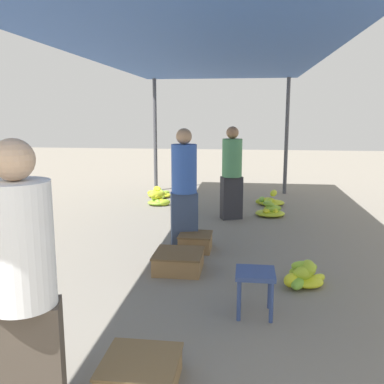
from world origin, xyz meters
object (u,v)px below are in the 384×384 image
(banana_pile_left_0, at_px, (158,200))
(shopper_walking_far, at_px, (232,172))
(crate_mid, at_px, (141,373))
(vendor_foreground, at_px, (23,289))
(banana_pile_right_2, at_px, (304,276))
(crate_far, at_px, (195,242))
(crate_near, at_px, (179,261))
(shopper_walking_mid, at_px, (184,186))
(banana_pile_right_0, at_px, (271,211))
(banana_pile_right_1, at_px, (269,201))
(banana_pile_left_1, at_px, (159,194))
(stool, at_px, (255,280))

(banana_pile_left_0, xyz_separation_m, shopper_walking_far, (1.43, -0.90, 0.69))
(banana_pile_left_0, relative_size, crate_mid, 0.97)
(vendor_foreground, relative_size, shopper_walking_far, 1.06)
(banana_pile_right_2, bearing_deg, crate_far, 141.29)
(crate_mid, bearing_deg, crate_near, 92.32)
(crate_mid, distance_m, shopper_walking_mid, 3.09)
(vendor_foreground, height_order, banana_pile_right_0, vendor_foreground)
(banana_pile_right_1, height_order, crate_near, banana_pile_right_1)
(vendor_foreground, distance_m, banana_pile_left_1, 6.77)
(banana_pile_right_2, height_order, crate_mid, banana_pile_right_2)
(crate_mid, bearing_deg, banana_pile_right_2, 55.57)
(banana_pile_left_1, distance_m, crate_far, 3.59)
(shopper_walking_mid, bearing_deg, crate_far, -44.64)
(banana_pile_right_0, xyz_separation_m, banana_pile_right_1, (0.01, 0.90, -0.01))
(stool, bearing_deg, banana_pile_right_2, 54.55)
(banana_pile_left_1, height_order, banana_pile_right_0, banana_pile_right_0)
(banana_pile_right_1, bearing_deg, banana_pile_right_2, -87.62)
(stool, bearing_deg, banana_pile_right_0, 84.82)
(banana_pile_left_0, xyz_separation_m, shopper_walking_mid, (0.87, -2.48, 0.70))
(stool, relative_size, shopper_walking_mid, 0.26)
(vendor_foreground, distance_m, banana_pile_right_1, 6.47)
(stool, relative_size, crate_near, 0.74)
(vendor_foreground, xyz_separation_m, crate_far, (0.51, 3.30, -0.74))
(banana_pile_left_0, relative_size, crate_near, 0.89)
(banana_pile_right_1, height_order, banana_pile_right_2, banana_pile_right_1)
(shopper_walking_mid, bearing_deg, shopper_walking_far, 70.40)
(crate_far, bearing_deg, shopper_walking_mid, 135.36)
(banana_pile_right_1, relative_size, crate_near, 1.06)
(vendor_foreground, xyz_separation_m, crate_mid, (0.49, 0.47, -0.75))
(banana_pile_right_1, xyz_separation_m, crate_far, (-1.08, -2.92, 0.03))
(crate_far, distance_m, shopper_walking_far, 1.92)
(banana_pile_right_2, distance_m, shopper_walking_far, 2.96)
(vendor_foreground, distance_m, shopper_walking_far, 5.14)
(banana_pile_left_1, distance_m, banana_pile_right_1, 2.31)
(banana_pile_right_1, height_order, crate_mid, banana_pile_right_1)
(banana_pile_left_1, distance_m, shopper_walking_mid, 3.46)
(crate_far, distance_m, shopper_walking_mid, 0.74)
(crate_near, xyz_separation_m, crate_far, (0.10, 0.75, 0.00))
(crate_far, bearing_deg, banana_pile_right_1, 69.72)
(banana_pile_right_0, bearing_deg, stool, -95.18)
(banana_pile_left_0, distance_m, banana_pile_right_0, 2.20)
(banana_pile_left_1, relative_size, banana_pile_right_1, 1.01)
(stool, xyz_separation_m, crate_near, (-0.83, 0.97, -0.21))
(vendor_foreground, relative_size, crate_mid, 3.30)
(banana_pile_right_1, distance_m, crate_far, 3.11)
(banana_pile_left_0, xyz_separation_m, banana_pile_right_0, (2.11, -0.63, -0.02))
(banana_pile_left_1, bearing_deg, banana_pile_right_2, -61.07)
(banana_pile_left_1, xyz_separation_m, shopper_walking_mid, (1.01, -3.23, 0.73))
(banana_pile_left_1, xyz_separation_m, crate_near, (1.08, -4.14, 0.03))
(shopper_walking_mid, bearing_deg, stool, -64.45)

